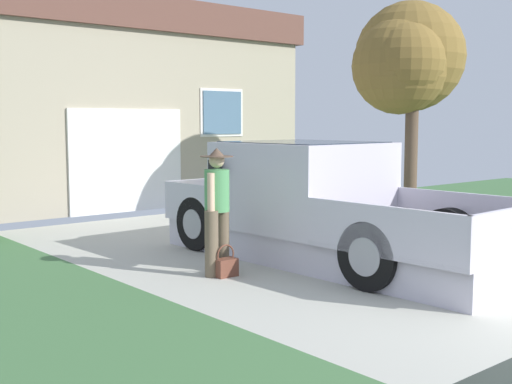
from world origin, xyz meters
TOP-DOWN VIEW (x-y plane):
  - pickup_truck at (0.15, 3.91)m, footprint 2.20×5.28m
  - person_with_hat at (-1.45, 3.93)m, footprint 0.47×0.41m
  - handbag at (-1.47, 3.74)m, footprint 0.28×0.17m
  - house_with_garage at (1.05, 12.82)m, footprint 9.14×6.26m
  - front_yard_tree at (4.23, 5.42)m, footprint 2.47×2.18m

SIDE VIEW (x-z plane):
  - handbag at x=-1.47m, z-range -0.07..0.33m
  - pickup_truck at x=0.15m, z-range -0.09..1.54m
  - person_with_hat at x=-1.45m, z-range 0.05..1.65m
  - house_with_garage at x=1.05m, z-range 0.02..4.62m
  - front_yard_tree at x=4.23m, z-range 0.94..5.21m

